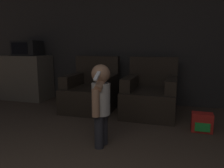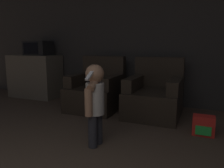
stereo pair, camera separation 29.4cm
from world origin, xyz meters
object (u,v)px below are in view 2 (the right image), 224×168
object	(u,v)px
armchair_right	(154,96)
microwave	(38,48)
armchair_left	(97,91)
toy_backpack	(203,126)
person_toddler	(95,99)

from	to	relation	value
armchair_right	microwave	world-z (taller)	microwave
armchair_right	microwave	xyz separation A→B (m)	(-2.54, 0.32, 0.74)
armchair_right	microwave	size ratio (longest dim) A/B	1.73
armchair_left	armchair_right	size ratio (longest dim) A/B	1.01
toy_backpack	armchair_left	bearing A→B (deg)	161.38
armchair_left	person_toddler	xyz separation A→B (m)	(0.65, -1.36, 0.22)
toy_backpack	armchair_right	bearing A→B (deg)	141.17
microwave	person_toddler	bearing A→B (deg)	-37.65
armchair_left	person_toddler	bearing A→B (deg)	-65.36
person_toddler	microwave	world-z (taller)	microwave
person_toddler	microwave	size ratio (longest dim) A/B	1.68
person_toddler	toy_backpack	bearing A→B (deg)	130.86
person_toddler	toy_backpack	distance (m)	1.40
person_toddler	armchair_left	bearing A→B (deg)	-148.48
person_toddler	toy_backpack	size ratio (longest dim) A/B	3.50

